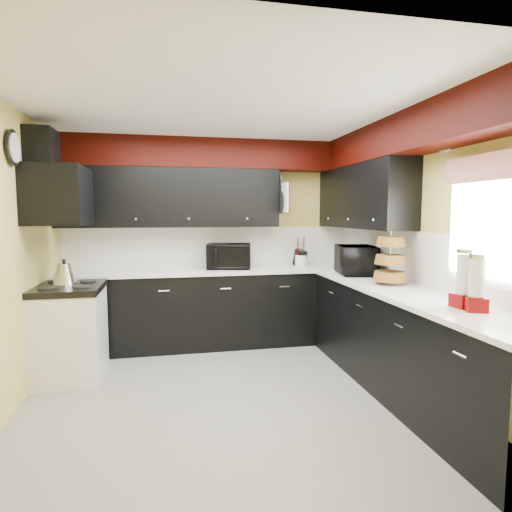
{
  "coord_description": "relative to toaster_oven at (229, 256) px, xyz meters",
  "views": [
    {
      "loc": [
        -0.55,
        -3.64,
        1.62
      ],
      "look_at": [
        0.36,
        0.72,
        1.17
      ],
      "focal_mm": 30.0,
      "sensor_mm": 36.0,
      "label": 1
    }
  ],
  "objects": [
    {
      "name": "baskets",
      "position": [
        1.33,
        -1.48,
        0.09
      ],
      "size": [
        0.27,
        0.27,
        0.5
      ],
      "primitive_type": null,
      "color": "brown",
      "rests_on": "upper_right"
    },
    {
      "name": "cooktop",
      "position": [
        -1.69,
        -0.78,
        -0.2
      ],
      "size": [
        0.62,
        0.77,
        0.06
      ],
      "primitive_type": "cube",
      "color": "black",
      "rests_on": "stove"
    },
    {
      "name": "window",
      "position": [
        1.6,
        -2.43,
        0.46
      ],
      "size": [
        0.03,
        0.86,
        0.96
      ],
      "primitive_type": null,
      "color": "white",
      "rests_on": "wall_right"
    },
    {
      "name": "deco_plate",
      "position": [
        1.58,
        -1.88,
        1.16
      ],
      "size": [
        0.03,
        0.24,
        0.24
      ],
      "primitive_type": null,
      "color": "white",
      "rests_on": "wall_right"
    },
    {
      "name": "cut_board",
      "position": [
        0.64,
        -0.23,
        0.71
      ],
      "size": [
        0.03,
        0.26,
        0.35
      ],
      "primitive_type": "cube",
      "color": "white",
      "rests_on": "upper_back"
    },
    {
      "name": "upper_back",
      "position": [
        -0.69,
        0.1,
        0.71
      ],
      "size": [
        2.6,
        0.35,
        0.7
      ],
      "primitive_type": "cube",
      "color": "black",
      "rests_on": "wall_back"
    },
    {
      "name": "cab_back",
      "position": [
        -0.19,
        -0.03,
        -0.64
      ],
      "size": [
        3.6,
        0.6,
        0.9
      ],
      "primitive_type": "cube",
      "color": "black",
      "rests_on": "ground"
    },
    {
      "name": "toaster_oven",
      "position": [
        0.0,
        0.0,
        0.0
      ],
      "size": [
        0.6,
        0.54,
        0.3
      ],
      "primitive_type": "imported",
      "rotation": [
        0.0,
        0.0,
        -0.21
      ],
      "color": "black",
      "rests_on": "counter_back"
    },
    {
      "name": "clock",
      "position": [
        -1.96,
        -1.28,
        1.06
      ],
      "size": [
        0.03,
        0.3,
        0.3
      ],
      "primitive_type": null,
      "color": "black",
      "rests_on": "wall_left"
    },
    {
      "name": "soffit_back",
      "position": [
        -0.19,
        0.09,
        1.23
      ],
      "size": [
        3.6,
        0.36,
        0.35
      ],
      "primitive_type": "cube",
      "color": "black",
      "rests_on": "wall_back"
    },
    {
      "name": "wall_left",
      "position": [
        -1.99,
        -1.53,
        0.16
      ],
      "size": [
        0.06,
        3.6,
        2.5
      ],
      "primitive_type": "cube",
      "color": "#E0C666",
      "rests_on": "ground"
    },
    {
      "name": "upper_right",
      "position": [
        1.44,
        -0.63,
        0.71
      ],
      "size": [
        0.35,
        1.8,
        0.7
      ],
      "primitive_type": "cube",
      "color": "black",
      "rests_on": "wall_right"
    },
    {
      "name": "dispenser_b",
      "position": [
        1.34,
        -2.63,
        0.03
      ],
      "size": [
        0.18,
        0.18,
        0.37
      ],
      "primitive_type": null,
      "rotation": [
        0.0,
        0.0,
        -0.39
      ],
      "color": "#6D0013",
      "rests_on": "counter_right"
    },
    {
      "name": "ground",
      "position": [
        -0.19,
        -1.53,
        -1.09
      ],
      "size": [
        3.6,
        3.6,
        0.0
      ],
      "primitive_type": "plane",
      "color": "gray",
      "rests_on": "ground"
    },
    {
      "name": "wall_right",
      "position": [
        1.61,
        -1.53,
        0.16
      ],
      "size": [
        0.06,
        3.6,
        2.5
      ],
      "primitive_type": "cube",
      "color": "#E0C666",
      "rests_on": "ground"
    },
    {
      "name": "wall_back",
      "position": [
        -0.19,
        0.27,
        0.16
      ],
      "size": [
        3.6,
        0.06,
        2.5
      ],
      "primitive_type": "cube",
      "color": "#E0C666",
      "rests_on": "ground"
    },
    {
      "name": "pan_top",
      "position": [
        0.63,
        0.02,
        0.91
      ],
      "size": [
        0.03,
        0.22,
        0.4
      ],
      "primitive_type": null,
      "color": "black",
      "rests_on": "upper_back"
    },
    {
      "name": "splash_right",
      "position": [
        1.6,
        -1.53,
        0.1
      ],
      "size": [
        0.02,
        3.6,
        0.5
      ],
      "primitive_type": "cube",
      "color": "white",
      "rests_on": "counter_right"
    },
    {
      "name": "counter_back",
      "position": [
        -0.19,
        -0.03,
        -0.17
      ],
      "size": [
        3.62,
        0.64,
        0.04
      ],
      "primitive_type": "cube",
      "color": "white",
      "rests_on": "cab_back"
    },
    {
      "name": "splash_back",
      "position": [
        -0.19,
        0.26,
        0.1
      ],
      "size": [
        3.6,
        0.02,
        0.5
      ],
      "primitive_type": "cube",
      "color": "white",
      "rests_on": "counter_back"
    },
    {
      "name": "counter_right",
      "position": [
        1.31,
        -1.83,
        -0.17
      ],
      "size": [
        0.64,
        3.02,
        0.04
      ],
      "primitive_type": "cube",
      "color": "white",
      "rests_on": "cab_right"
    },
    {
      "name": "hood_duct",
      "position": [
        -1.87,
        -0.78,
        1.11
      ],
      "size": [
        0.24,
        0.4,
        0.4
      ],
      "primitive_type": "cube",
      "color": "black",
      "rests_on": "wall_left"
    },
    {
      "name": "valance",
      "position": [
        1.54,
        -2.43,
        0.86
      ],
      "size": [
        0.04,
        0.88,
        0.2
      ],
      "primitive_type": "cube",
      "color": "red",
      "rests_on": "wall_right"
    },
    {
      "name": "kettle",
      "position": [
        -1.74,
        -0.67,
        -0.07
      ],
      "size": [
        0.25,
        0.25,
        0.2
      ],
      "primitive_type": null,
      "rotation": [
        0.0,
        0.0,
        0.12
      ],
      "color": "#BABABE",
      "rests_on": "cooktop"
    },
    {
      "name": "stove",
      "position": [
        -1.69,
        -0.78,
        -0.66
      ],
      "size": [
        0.6,
        0.75,
        0.86
      ],
      "primitive_type": "cube",
      "color": "white",
      "rests_on": "ground"
    },
    {
      "name": "ceiling",
      "position": [
        -0.19,
        -1.53,
        1.41
      ],
      "size": [
        3.6,
        3.6,
        0.06
      ],
      "primitive_type": "cube",
      "color": "white",
      "rests_on": "wall_back"
    },
    {
      "name": "knife_block",
      "position": [
        0.91,
        0.01,
        -0.04
      ],
      "size": [
        0.14,
        0.16,
        0.22
      ],
      "primitive_type": "cube",
      "rotation": [
        0.0,
        0.0,
        0.37
      ],
      "color": "black",
      "rests_on": "counter_back"
    },
    {
      "name": "microwave",
      "position": [
        1.33,
        -0.76,
        0.01
      ],
      "size": [
        0.49,
        0.63,
        0.32
      ],
      "primitive_type": "imported",
      "rotation": [
        0.0,
        0.0,
        1.38
      ],
      "color": "black",
      "rests_on": "counter_right"
    },
    {
      "name": "soffit_right",
      "position": [
        1.43,
        -1.71,
        1.23
      ],
      "size": [
        0.36,
        3.24,
        0.35
      ],
      "primitive_type": "cube",
      "color": "black",
      "rests_on": "wall_right"
    },
    {
      "name": "utensil_crock",
      "position": [
        0.91,
        -0.02,
        -0.08
      ],
      "size": [
        0.15,
        0.15,
        0.15
      ],
      "primitive_type": "cylinder",
      "rotation": [
        0.0,
        0.0,
        -0.07
      ],
      "color": "white",
      "rests_on": "counter_back"
    },
    {
      "name": "hood",
      "position": [
        -1.74,
        -0.78,
        0.69
      ],
      "size": [
        0.5,
        0.78,
        0.55
      ],
      "primitive_type": "cube",
      "color": "black",
      "rests_on": "wall_left"
    },
    {
      "name": "dispenser_a",
      "position": [
        1.35,
        -2.51,
        0.05
      ],
      "size": [
        0.15,
        0.15,
        0.4
      ],
      "primitive_type": null,
      "rotation": [
        0.0,
        0.0,
        0.04
      ],
      "color": "#600411",
      "rests_on": "counter_right"
    },
    {
      "name": "pan_low",
      "position": [
        0.63,
        0.15,
        0.63
      ],
      "size": [
        0.03,
        0.24,
        0.42
      ],
      "primitive_type": null,
      "color": "black",
      "rests_on": "upper_back"
    },
    {
      "name": "pan_mid",
      "position": [
        0.63,
        -0.11,
        0.66
      ],
      "size": [
        0.03,
        0.28,
        0.46
      ],
      "primitive_type": null,
      "color": "black",
      "rests_on": "upper_back"
    },
    {
      "name": "cab_right",
      "position": [
        1.31,
        -1.83,
        -0.64
      ],
      "size": [
        0.6,
        3.0,
        0.9
      ],
      "primitive_type": "cube",
      "color": "black",
      "rests_on": "ground"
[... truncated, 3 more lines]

